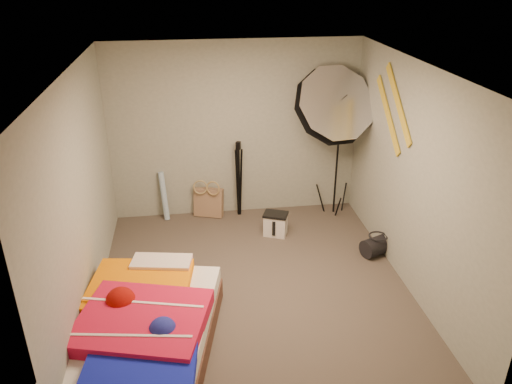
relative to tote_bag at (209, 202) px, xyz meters
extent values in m
plane|color=brown|center=(0.42, -1.90, -0.21)|extent=(4.00, 4.00, 0.00)
plane|color=silver|center=(0.42, -1.90, 2.29)|extent=(4.00, 4.00, 0.00)
plane|color=#9D9F90|center=(0.42, 0.10, 1.04)|extent=(3.50, 0.00, 3.50)
plane|color=#9D9F90|center=(0.42, -3.90, 1.04)|extent=(3.50, 0.00, 3.50)
plane|color=#9D9F90|center=(-1.33, -1.90, 1.04)|extent=(0.00, 4.00, 4.00)
plane|color=#9D9F90|center=(2.17, -1.90, 1.04)|extent=(0.00, 4.00, 4.00)
cube|color=#A17E60|center=(0.00, 0.00, 0.00)|extent=(0.46, 0.31, 0.43)
cylinder|color=#5B91C0|center=(-0.63, 0.00, 0.14)|extent=(0.15, 0.22, 0.71)
cube|color=silver|center=(0.87, -0.69, -0.06)|extent=(0.35, 0.31, 0.30)
cylinder|color=black|center=(2.07, -1.37, -0.09)|extent=(0.46, 0.38, 0.24)
cube|color=gold|center=(2.15, -1.30, 1.74)|extent=(0.02, 0.91, 0.78)
cube|color=gold|center=(2.15, -1.05, 1.54)|extent=(0.02, 0.91, 0.78)
cube|color=#4F2F25|center=(-0.76, -2.71, -0.09)|extent=(1.62, 2.03, 0.23)
cube|color=silver|center=(-0.76, -2.71, 0.10)|extent=(1.57, 1.98, 0.16)
cube|color=orange|center=(-0.80, -2.29, 0.22)|extent=(1.10, 1.00, 0.13)
cube|color=red|center=(-0.74, -2.85, 0.24)|extent=(1.35, 1.22, 0.14)
cube|color=#1420CB|center=(-0.73, -3.41, 0.21)|extent=(0.97, 0.82, 0.11)
cube|color=#F0ACC8|center=(-0.60, -1.96, 0.26)|extent=(0.67, 0.40, 0.13)
cylinder|color=black|center=(1.85, -0.14, 0.68)|extent=(0.03, 0.03, 1.77)
cube|color=black|center=(1.85, -0.14, 1.51)|extent=(0.07, 0.07, 0.11)
cone|color=silver|center=(1.68, -0.31, 1.45)|extent=(1.31, 0.90, 1.30)
cylinder|color=black|center=(0.45, -0.03, 0.30)|extent=(0.05, 0.05, 1.03)
cube|color=black|center=(0.45, -0.03, 0.87)|extent=(0.08, 0.08, 0.11)
camera|label=1|loc=(-0.22, -6.56, 3.24)|focal=35.00mm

